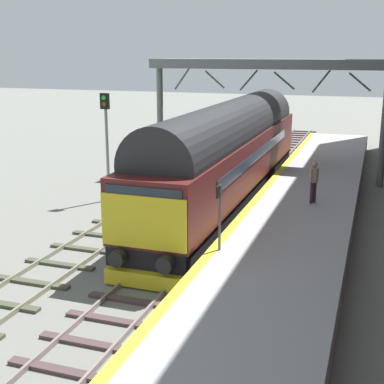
{
  "coord_description": "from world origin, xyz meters",
  "views": [
    {
      "loc": [
        6.1,
        -17.87,
        6.77
      ],
      "look_at": [
        0.2,
        -0.66,
        2.02
      ],
      "focal_mm": 50.4,
      "sensor_mm": 36.0,
      "label": 1
    }
  ],
  "objects": [
    {
      "name": "ground_plane",
      "position": [
        0.0,
        0.0,
        0.0
      ],
      "size": [
        140.0,
        140.0,
        0.0
      ],
      "primitive_type": "plane",
      "color": "slate",
      "rests_on": "ground"
    },
    {
      "name": "track_main",
      "position": [
        0.0,
        -0.0,
        0.05
      ],
      "size": [
        2.5,
        60.0,
        0.15
      ],
      "color": "gray",
      "rests_on": "ground"
    },
    {
      "name": "track_adjacent_west",
      "position": [
        -3.32,
        0.0,
        0.06
      ],
      "size": [
        2.5,
        60.0,
        0.15
      ],
      "color": "gray",
      "rests_on": "ground"
    },
    {
      "name": "station_platform",
      "position": [
        3.6,
        0.0,
        0.5
      ],
      "size": [
        4.0,
        44.0,
        1.01
      ],
      "color": "#A8A8AA",
      "rests_on": "ground"
    },
    {
      "name": "diesel_locomotive",
      "position": [
        0.0,
        4.97,
        2.49
      ],
      "size": [
        2.74,
        19.14,
        4.68
      ],
      "color": "black",
      "rests_on": "ground"
    },
    {
      "name": "signal_post_far",
      "position": [
        -5.5,
        3.94,
        3.07
      ],
      "size": [
        0.44,
        0.22,
        4.98
      ],
      "color": "gray",
      "rests_on": "ground"
    },
    {
      "name": "platform_number_sign",
      "position": [
        1.93,
        -3.21,
        2.33
      ],
      "size": [
        0.1,
        0.44,
        2.0
      ],
      "color": "slate",
      "rests_on": "station_platform"
    },
    {
      "name": "waiting_passenger",
      "position": [
        3.97,
        2.99,
        1.99
      ],
      "size": [
        0.46,
        0.46,
        1.64
      ],
      "rotation": [
        0.0,
        0.0,
        1.09
      ],
      "color": "#362D3C",
      "rests_on": "station_platform"
    },
    {
      "name": "overhead_footbridge",
      "position": [
        0.39,
        10.94,
        5.8
      ],
      "size": [
        12.62,
        2.0,
        6.4
      ],
      "color": "slate",
      "rests_on": "ground"
    }
  ]
}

